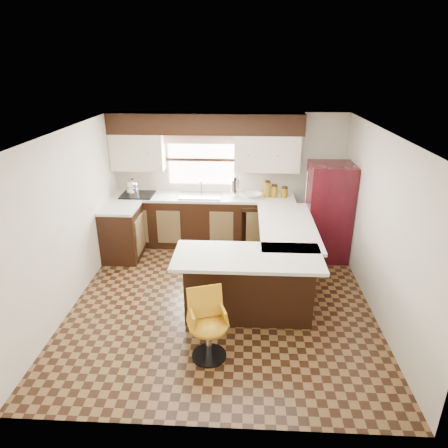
# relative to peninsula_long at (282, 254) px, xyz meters

# --- Properties ---
(floor) EXTENTS (4.40, 4.40, 0.00)m
(floor) POSITION_rel_peninsula_long_xyz_m (-0.90, -0.62, -0.45)
(floor) COLOR #49301A
(floor) RESTS_ON ground
(ceiling) EXTENTS (4.40, 4.40, 0.00)m
(ceiling) POSITION_rel_peninsula_long_xyz_m (-0.90, -0.62, 1.95)
(ceiling) COLOR silver
(ceiling) RESTS_ON wall_back
(wall_back) EXTENTS (4.40, 0.00, 4.40)m
(wall_back) POSITION_rel_peninsula_long_xyz_m (-0.90, 1.58, 0.75)
(wall_back) COLOR beige
(wall_back) RESTS_ON floor
(wall_front) EXTENTS (4.40, 0.00, 4.40)m
(wall_front) POSITION_rel_peninsula_long_xyz_m (-0.90, -2.83, 0.75)
(wall_front) COLOR beige
(wall_front) RESTS_ON floor
(wall_left) EXTENTS (0.00, 4.40, 4.40)m
(wall_left) POSITION_rel_peninsula_long_xyz_m (-3.00, -0.62, 0.75)
(wall_left) COLOR beige
(wall_left) RESTS_ON floor
(wall_right) EXTENTS (0.00, 4.40, 4.40)m
(wall_right) POSITION_rel_peninsula_long_xyz_m (1.20, -0.62, 0.75)
(wall_right) COLOR beige
(wall_right) RESTS_ON floor
(base_cab_back) EXTENTS (3.30, 0.60, 0.90)m
(base_cab_back) POSITION_rel_peninsula_long_xyz_m (-1.35, 1.28, 0.00)
(base_cab_back) COLOR black
(base_cab_back) RESTS_ON floor
(base_cab_left) EXTENTS (0.60, 0.70, 0.90)m
(base_cab_left) POSITION_rel_peninsula_long_xyz_m (-2.70, 0.62, 0.00)
(base_cab_left) COLOR black
(base_cab_left) RESTS_ON floor
(counter_back) EXTENTS (3.30, 0.60, 0.04)m
(counter_back) POSITION_rel_peninsula_long_xyz_m (-1.35, 1.28, 0.47)
(counter_back) COLOR silver
(counter_back) RESTS_ON base_cab_back
(counter_left) EXTENTS (0.60, 0.70, 0.04)m
(counter_left) POSITION_rel_peninsula_long_xyz_m (-2.70, 0.62, 0.47)
(counter_left) COLOR silver
(counter_left) RESTS_ON base_cab_left
(soffit) EXTENTS (3.40, 0.35, 0.36)m
(soffit) POSITION_rel_peninsula_long_xyz_m (-1.30, 1.40, 1.77)
(soffit) COLOR black
(soffit) RESTS_ON wall_back
(upper_cab_left) EXTENTS (0.94, 0.35, 0.64)m
(upper_cab_left) POSITION_rel_peninsula_long_xyz_m (-2.52, 1.40, 1.27)
(upper_cab_left) COLOR beige
(upper_cab_left) RESTS_ON wall_back
(upper_cab_right) EXTENTS (1.14, 0.35, 0.64)m
(upper_cab_right) POSITION_rel_peninsula_long_xyz_m (-0.22, 1.40, 1.27)
(upper_cab_right) COLOR beige
(upper_cab_right) RESTS_ON wall_back
(window_pane) EXTENTS (1.20, 0.02, 0.90)m
(window_pane) POSITION_rel_peninsula_long_xyz_m (-1.40, 1.56, 1.10)
(window_pane) COLOR white
(window_pane) RESTS_ON wall_back
(valance) EXTENTS (1.30, 0.06, 0.18)m
(valance) POSITION_rel_peninsula_long_xyz_m (-1.40, 1.52, 1.49)
(valance) COLOR #D19B93
(valance) RESTS_ON wall_back
(sink) EXTENTS (0.75, 0.45, 0.03)m
(sink) POSITION_rel_peninsula_long_xyz_m (-1.40, 1.25, 0.51)
(sink) COLOR #B2B2B7
(sink) RESTS_ON counter_back
(dishwasher) EXTENTS (0.58, 0.03, 0.78)m
(dishwasher) POSITION_rel_peninsula_long_xyz_m (-0.35, 0.99, -0.02)
(dishwasher) COLOR black
(dishwasher) RESTS_ON floor
(cooktop) EXTENTS (0.58, 0.50, 0.02)m
(cooktop) POSITION_rel_peninsula_long_xyz_m (-2.55, 1.25, 0.51)
(cooktop) COLOR black
(cooktop) RESTS_ON counter_back
(peninsula_long) EXTENTS (0.60, 1.95, 0.90)m
(peninsula_long) POSITION_rel_peninsula_long_xyz_m (0.00, 0.00, 0.00)
(peninsula_long) COLOR black
(peninsula_long) RESTS_ON floor
(peninsula_return) EXTENTS (1.65, 0.60, 0.90)m
(peninsula_return) POSITION_rel_peninsula_long_xyz_m (-0.53, -0.97, 0.00)
(peninsula_return) COLOR black
(peninsula_return) RESTS_ON floor
(counter_pen_long) EXTENTS (0.84, 1.95, 0.04)m
(counter_pen_long) POSITION_rel_peninsula_long_xyz_m (0.05, 0.00, 0.47)
(counter_pen_long) COLOR silver
(counter_pen_long) RESTS_ON peninsula_long
(counter_pen_return) EXTENTS (1.89, 0.84, 0.04)m
(counter_pen_return) POSITION_rel_peninsula_long_xyz_m (-0.55, -1.06, 0.47)
(counter_pen_return) COLOR silver
(counter_pen_return) RESTS_ON peninsula_return
(refrigerator) EXTENTS (0.72, 0.69, 1.67)m
(refrigerator) POSITION_rel_peninsula_long_xyz_m (0.82, 0.86, 0.39)
(refrigerator) COLOR #3D0A12
(refrigerator) RESTS_ON floor
(bar_chair) EXTENTS (0.57, 0.57, 0.84)m
(bar_chair) POSITION_rel_peninsula_long_xyz_m (-0.98, -1.85, -0.03)
(bar_chair) COLOR orange
(bar_chair) RESTS_ON floor
(kettle) EXTENTS (0.22, 0.22, 0.30)m
(kettle) POSITION_rel_peninsula_long_xyz_m (-2.63, 1.26, 0.67)
(kettle) COLOR silver
(kettle) RESTS_ON cooktop
(percolator) EXTENTS (0.15, 0.15, 0.32)m
(percolator) POSITION_rel_peninsula_long_xyz_m (-0.78, 1.28, 0.66)
(percolator) COLOR silver
(percolator) RESTS_ON counter_back
(mixing_bowl) EXTENTS (0.37, 0.37, 0.07)m
(mixing_bowl) POSITION_rel_peninsula_long_xyz_m (-0.44, 1.28, 0.53)
(mixing_bowl) COLOR white
(mixing_bowl) RESTS_ON counter_back
(canister_large) EXTENTS (0.12, 0.12, 0.27)m
(canister_large) POSITION_rel_peninsula_long_xyz_m (-0.19, 1.30, 0.63)
(canister_large) COLOR #8D6611
(canister_large) RESTS_ON counter_back
(canister_med) EXTENTS (0.12, 0.12, 0.20)m
(canister_med) POSITION_rel_peninsula_long_xyz_m (-0.07, 1.30, 0.60)
(canister_med) COLOR #8D6611
(canister_med) RESTS_ON counter_back
(canister_small) EXTENTS (0.12, 0.12, 0.17)m
(canister_small) POSITION_rel_peninsula_long_xyz_m (0.11, 1.30, 0.58)
(canister_small) COLOR #8D6611
(canister_small) RESTS_ON counter_back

